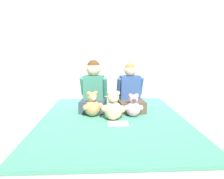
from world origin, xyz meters
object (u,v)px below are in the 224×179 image
object	(u,v)px
teddy_bear_held_by_left_child	(93,106)
teddy_bear_between_children	(113,108)
teddy_bear_held_by_right_child	(133,107)
sign_card	(118,123)
child_on_right	(130,93)
bed	(113,138)
child_on_left	(94,89)

from	to	relation	value
teddy_bear_held_by_left_child	teddy_bear_between_children	distance (m)	0.27
teddy_bear_held_by_right_child	sign_card	distance (m)	0.32
child_on_right	sign_card	xyz separation A→B (m)	(-0.19, -0.49, -0.22)
teddy_bear_held_by_right_child	bed	bearing A→B (deg)	-161.03
child_on_left	teddy_bear_held_by_left_child	size ratio (longest dim) A/B	2.15
teddy_bear_held_by_right_child	sign_card	size ratio (longest dim) A/B	1.27
child_on_left	teddy_bear_between_children	size ratio (longest dim) A/B	1.96
child_on_left	bed	bearing A→B (deg)	-47.87
bed	child_on_right	world-z (taller)	child_on_right
sign_card	teddy_bear_held_by_left_child	bearing A→B (deg)	136.56
teddy_bear_held_by_right_child	teddy_bear_between_children	xyz separation A→B (m)	(-0.23, -0.10, 0.02)
child_on_left	teddy_bear_held_by_right_child	distance (m)	0.56
child_on_left	teddy_bear_held_by_right_child	xyz separation A→B (m)	(0.46, -0.26, -0.16)
teddy_bear_between_children	child_on_right	bearing A→B (deg)	67.07
teddy_bear_held_by_left_child	teddy_bear_held_by_right_child	bearing A→B (deg)	-27.37
child_on_right	teddy_bear_held_by_right_child	world-z (taller)	child_on_right
teddy_bear_held_by_left_child	sign_card	distance (m)	0.40
teddy_bear_between_children	sign_card	size ratio (longest dim) A/B	1.53
child_on_right	teddy_bear_held_by_left_child	size ratio (longest dim) A/B	2.02
bed	child_on_left	xyz separation A→B (m)	(-0.23, 0.34, 0.49)
child_on_right	teddy_bear_held_by_right_child	bearing A→B (deg)	-94.97
sign_card	child_on_right	bearing A→B (deg)	68.94
teddy_bear_held_by_right_child	teddy_bear_between_children	distance (m)	0.26
child_on_right	teddy_bear_between_children	distance (m)	0.44
child_on_left	sign_card	distance (m)	0.62
teddy_bear_between_children	sign_card	distance (m)	0.19
bed	child_on_left	size ratio (longest dim) A/B	3.04
teddy_bear_between_children	bed	bearing A→B (deg)	106.41
child_on_right	teddy_bear_between_children	bearing A→B (deg)	-128.13
child_on_left	teddy_bear_held_by_right_child	bearing A→B (deg)	-20.85
teddy_bear_held_by_left_child	child_on_right	bearing A→B (deg)	2.91
bed	teddy_bear_held_by_right_child	xyz separation A→B (m)	(0.24, 0.08, 0.33)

